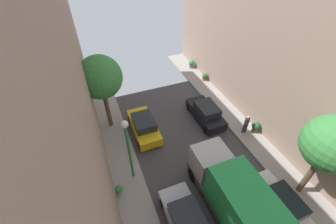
# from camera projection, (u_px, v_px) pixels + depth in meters

# --- Properties ---
(sidewalk_right) EXTENTS (2.00, 44.00, 0.15)m
(sidewalk_right) POSITION_uv_depth(u_px,v_px,m) (322.00, 215.00, 12.78)
(sidewalk_right) COLOR gray
(sidewalk_right) RESTS_ON ground
(parked_car_left_2) EXTENTS (1.78, 4.20, 1.57)m
(parked_car_left_2) POSITION_uv_depth(u_px,v_px,m) (187.00, 222.00, 11.87)
(parked_car_left_2) COLOR silver
(parked_car_left_2) RESTS_ON ground
(parked_car_left_3) EXTENTS (1.78, 4.20, 1.57)m
(parked_car_left_3) POSITION_uv_depth(u_px,v_px,m) (144.00, 126.00, 17.49)
(parked_car_left_3) COLOR gold
(parked_car_left_3) RESTS_ON ground
(parked_car_right_2) EXTENTS (1.78, 4.20, 1.57)m
(parked_car_right_2) POSITION_uv_depth(u_px,v_px,m) (280.00, 205.00, 12.56)
(parked_car_right_2) COLOR white
(parked_car_right_2) RESTS_ON ground
(parked_car_right_3) EXTENTS (1.78, 4.20, 1.57)m
(parked_car_right_3) POSITION_uv_depth(u_px,v_px,m) (206.00, 113.00, 18.70)
(parked_car_right_3) COLOR black
(parked_car_right_3) RESTS_ON ground
(delivery_truck) EXTENTS (2.26, 6.60, 3.38)m
(delivery_truck) POSITION_uv_depth(u_px,v_px,m) (234.00, 197.00, 11.82)
(delivery_truck) COLOR #4C4C51
(delivery_truck) RESTS_ON ground
(pedestrian) EXTENTS (0.40, 0.36, 1.72)m
(pedestrian) POSITION_uv_depth(u_px,v_px,m) (246.00, 124.00, 17.18)
(pedestrian) COLOR #2D334C
(pedestrian) RESTS_ON sidewalk_right
(street_tree_0) EXTENTS (3.18, 3.18, 6.21)m
(street_tree_0) POSITION_uv_depth(u_px,v_px,m) (100.00, 78.00, 15.46)
(street_tree_0) COLOR brown
(street_tree_0) RESTS_ON sidewalk_left
(street_tree_1) EXTENTS (3.05, 3.05, 5.96)m
(street_tree_1) POSITION_uv_depth(u_px,v_px,m) (332.00, 144.00, 11.05)
(street_tree_1) COLOR brown
(street_tree_1) RESTS_ON sidewalk_right
(potted_plant_0) EXTENTS (0.57, 0.57, 0.83)m
(potted_plant_0) POSITION_uv_depth(u_px,v_px,m) (205.00, 76.00, 23.42)
(potted_plant_0) COLOR brown
(potted_plant_0) RESTS_ON sidewalk_right
(potted_plant_1) EXTENTS (0.70, 0.70, 0.95)m
(potted_plant_1) POSITION_uv_depth(u_px,v_px,m) (192.00, 63.00, 25.41)
(potted_plant_1) COLOR slate
(potted_plant_1) RESTS_ON sidewalk_right
(potted_plant_3) EXTENTS (0.48, 0.48, 0.82)m
(potted_plant_3) POSITION_uv_depth(u_px,v_px,m) (119.00, 190.00, 13.41)
(potted_plant_3) COLOR #B2A899
(potted_plant_3) RESTS_ON sidewalk_left
(potted_plant_5) EXTENTS (0.65, 0.65, 0.93)m
(potted_plant_5) POSITION_uv_depth(u_px,v_px,m) (256.00, 127.00, 17.50)
(potted_plant_5) COLOR brown
(potted_plant_5) RESTS_ON sidewalk_right
(lamp_post) EXTENTS (0.44, 0.44, 4.99)m
(lamp_post) POSITION_uv_depth(u_px,v_px,m) (128.00, 142.00, 12.53)
(lamp_post) COLOR #26723F
(lamp_post) RESTS_ON sidewalk_left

